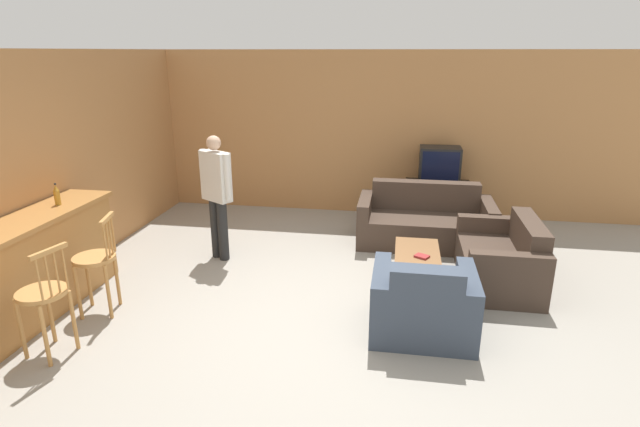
# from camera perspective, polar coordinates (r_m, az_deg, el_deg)

# --- Properties ---
(ground_plane) EXTENTS (24.00, 24.00, 0.00)m
(ground_plane) POSITION_cam_1_polar(r_m,az_deg,el_deg) (5.10, 0.47, -12.28)
(ground_plane) COLOR gray
(wall_back) EXTENTS (9.40, 0.08, 2.60)m
(wall_back) POSITION_cam_1_polar(r_m,az_deg,el_deg) (8.18, 4.55, 9.06)
(wall_back) COLOR #B27A47
(wall_back) RESTS_ON ground_plane
(wall_left) EXTENTS (0.08, 8.70, 2.60)m
(wall_left) POSITION_cam_1_polar(r_m,az_deg,el_deg) (7.02, -24.81, 5.96)
(wall_left) COLOR #B27A47
(wall_left) RESTS_ON ground_plane
(bar_counter) EXTENTS (0.55, 2.67, 1.02)m
(bar_counter) POSITION_cam_1_polar(r_m,az_deg,el_deg) (5.60, -31.49, -6.31)
(bar_counter) COLOR #A87038
(bar_counter) RESTS_ON ground_plane
(bar_chair_near) EXTENTS (0.50, 0.50, 1.03)m
(bar_chair_near) POSITION_cam_1_polar(r_m,az_deg,el_deg) (4.96, -28.99, -8.55)
(bar_chair_near) COLOR #B77F42
(bar_chair_near) RESTS_ON ground_plane
(bar_chair_mid) EXTENTS (0.50, 0.50, 1.03)m
(bar_chair_mid) POSITION_cam_1_polar(r_m,az_deg,el_deg) (5.52, -24.19, -5.21)
(bar_chair_mid) COLOR #B77F42
(bar_chair_mid) RESTS_ON ground_plane
(couch_far) EXTENTS (1.83, 0.90, 0.81)m
(couch_far) POSITION_cam_1_polar(r_m,az_deg,el_deg) (7.11, 11.86, -1.06)
(couch_far) COLOR #423328
(couch_far) RESTS_ON ground_plane
(armchair_near) EXTENTS (0.96, 0.86, 0.79)m
(armchair_near) POSITION_cam_1_polar(r_m,az_deg,el_deg) (4.88, 11.69, -10.25)
(armchair_near) COLOR #384251
(armchair_near) RESTS_ON ground_plane
(loveseat_right) EXTENTS (0.83, 1.37, 0.78)m
(loveseat_right) POSITION_cam_1_polar(r_m,az_deg,el_deg) (6.13, 20.08, -5.01)
(loveseat_right) COLOR #423328
(loveseat_right) RESTS_ON ground_plane
(coffee_table) EXTENTS (0.51, 0.88, 0.37)m
(coffee_table) POSITION_cam_1_polar(r_m,az_deg,el_deg) (5.93, 11.03, -4.78)
(coffee_table) COLOR brown
(coffee_table) RESTS_ON ground_plane
(tv_unit) EXTENTS (0.98, 0.46, 0.64)m
(tv_unit) POSITION_cam_1_polar(r_m,az_deg,el_deg) (8.03, 13.19, 1.30)
(tv_unit) COLOR #2D2319
(tv_unit) RESTS_ON ground_plane
(tv) EXTENTS (0.61, 0.41, 0.55)m
(tv) POSITION_cam_1_polar(r_m,az_deg,el_deg) (7.88, 13.50, 5.43)
(tv) COLOR black
(tv) RESTS_ON tv_unit
(bottle) EXTENTS (0.06, 0.06, 0.24)m
(bottle) POSITION_cam_1_polar(r_m,az_deg,el_deg) (5.94, -27.86, 1.87)
(bottle) COLOR #B27A23
(bottle) RESTS_ON bar_counter
(book_on_table) EXTENTS (0.19, 0.17, 0.02)m
(book_on_table) POSITION_cam_1_polar(r_m,az_deg,el_deg) (5.74, 11.57, -4.82)
(book_on_table) COLOR maroon
(book_on_table) RESTS_ON coffee_table
(person_by_window) EXTENTS (0.48, 0.36, 1.60)m
(person_by_window) POSITION_cam_1_polar(r_m,az_deg,el_deg) (6.39, -11.72, 2.55)
(person_by_window) COLOR black
(person_by_window) RESTS_ON ground_plane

